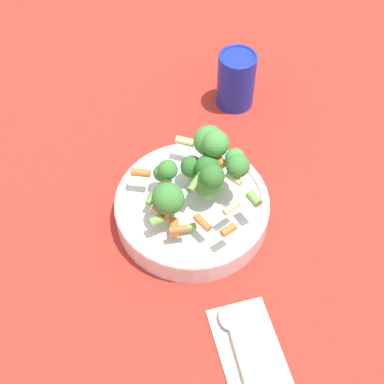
% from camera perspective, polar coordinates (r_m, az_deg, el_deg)
% --- Properties ---
extents(ground_plane, '(3.00, 3.00, 0.00)m').
position_cam_1_polar(ground_plane, '(0.84, 0.00, -2.58)').
color(ground_plane, '#B72D23').
extents(bowl, '(0.24, 0.24, 0.05)m').
position_cam_1_polar(bowl, '(0.82, 0.00, -1.62)').
color(bowl, silver).
rests_on(bowl, ground_plane).
extents(pasta_salad, '(0.20, 0.16, 0.09)m').
position_cam_1_polar(pasta_salad, '(0.77, 0.95, 2.33)').
color(pasta_salad, '#8CB766').
rests_on(pasta_salad, bowl).
extents(cup, '(0.07, 0.07, 0.11)m').
position_cam_1_polar(cup, '(0.97, 4.73, 11.91)').
color(cup, '#192DAD').
rests_on(cup, ground_plane).
extents(napkin, '(0.14, 0.10, 0.01)m').
position_cam_1_polar(napkin, '(0.74, 6.02, -16.01)').
color(napkin, beige).
rests_on(napkin, ground_plane).
extents(spoon, '(0.15, 0.04, 0.01)m').
position_cam_1_polar(spoon, '(0.74, 4.45, -15.22)').
color(spoon, silver).
rests_on(spoon, napkin).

